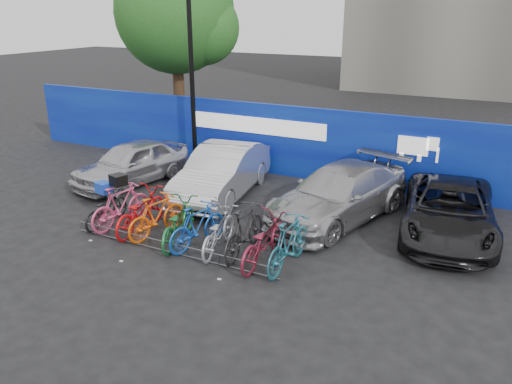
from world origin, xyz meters
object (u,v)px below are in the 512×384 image
Objects in this scene: tree at (180,16)px; bike_3 at (157,216)px; bike_rack at (171,248)px; bike_1 at (121,206)px; car_2 at (339,194)px; bike_4 at (178,222)px; bike_9 at (288,243)px; bike_7 at (244,231)px; bike_6 at (218,231)px; car_0 at (131,163)px; bike_2 at (140,211)px; bike_5 at (198,226)px; bike_8 at (264,240)px; car_1 at (222,172)px; bike_0 at (106,208)px; car_3 at (449,210)px; lamppost at (192,75)px.

bike_3 is at bearing -59.40° from tree.
bike_1 reaches higher than bike_rack.
car_2 is 4.39m from bike_4.
bike_9 is at bearing -46.65° from tree.
bike_6 is at bearing 7.92° from bike_7.
bike_2 is at bearing -35.66° from car_0.
bike_5 is 0.53m from bike_6.
bike_4 is at bearing 2.19° from bike_8.
bike_6 is at bearing -68.78° from car_1.
bike_7 reaches higher than bike_2.
bike_5 reaches higher than bike_6.
car_1 reaches higher than bike_4.
car_1 is 3.66m from bike_0.
bike_5 reaches higher than bike_0.
bike_3 is 0.96× the size of bike_6.
bike_6 is (2.34, -0.09, -0.05)m from bike_2.
bike_1 is at bearing -43.26° from car_0.
tree is 1.39× the size of bike_rack.
bike_2 is (-1.44, 0.75, 0.38)m from bike_rack.
bike_rack is 2.24m from bike_8.
tree is 4.06× the size of bike_1.
bike_9 is at bearing -165.81° from bike_5.
bike_9 is at bearing -49.94° from car_1.
tree reaches higher than bike_6.
car_1 is at bearing -54.71° from bike_7.
bike_4 is 1.12× the size of bike_5.
car_2 is at bearing -154.73° from bike_0.
car_2 reaches higher than bike_8.
tree is 4.30× the size of bike_5.
bike_6 is at bearing -0.60° from bike_8.
bike_0 is (-8.13, -3.36, -0.21)m from car_3.
lamppost is 7.55m from bike_7.
bike_rack is at bearing 93.99° from bike_4.
car_1 is 2.22× the size of bike_2.
bike_9 reaches higher than bike_rack.
bike_0 is at bearing 18.42° from bike_1.
bike_3 is (-6.48, -3.35, -0.11)m from car_3.
tree is 3.84× the size of bike_4.
lamppost reaches higher than car_2.
bike_7 is (4.74, -5.23, -2.67)m from lamppost.
bike_7 is at bearing -170.33° from bike_1.
lamppost is 1.33× the size of car_1.
tree reaches higher than car_2.
bike_6 is 1.22m from bike_8.
bike_5 is (1.82, -0.14, 0.00)m from bike_2.
car_3 reaches higher than bike_7.
car_2 reaches higher than bike_7.
lamppost is at bearing -43.49° from bike_8.
bike_9 is (-0.14, -3.15, -0.12)m from car_2.
tree reaches higher than bike_8.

